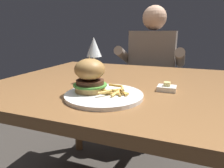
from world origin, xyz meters
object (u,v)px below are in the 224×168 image
wine_glass (94,49)px  diner_person (151,81)px  burger_sandwich (90,75)px  main_plate (104,95)px  butter_dish (167,88)px

wine_glass → diner_person: 0.91m
burger_sandwich → wine_glass: (-0.07, 0.18, 0.08)m
burger_sandwich → diner_person: (0.06, 1.02, -0.25)m
diner_person → burger_sandwich: bearing=-93.4°
diner_person → wine_glass: bearing=-98.9°
main_plate → diner_person: bearing=89.9°
burger_sandwich → wine_glass: bearing=110.9°
butter_dish → diner_person: 0.90m
wine_glass → butter_dish: wine_glass is taller
main_plate → butter_dish: butter_dish is taller
wine_glass → diner_person: (0.13, 0.83, -0.33)m
main_plate → butter_dish: size_ratio=3.90×
burger_sandwich → butter_dish: (0.26, 0.16, -0.06)m
wine_glass → butter_dish: size_ratio=2.86×
burger_sandwich → diner_person: size_ratio=0.11×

